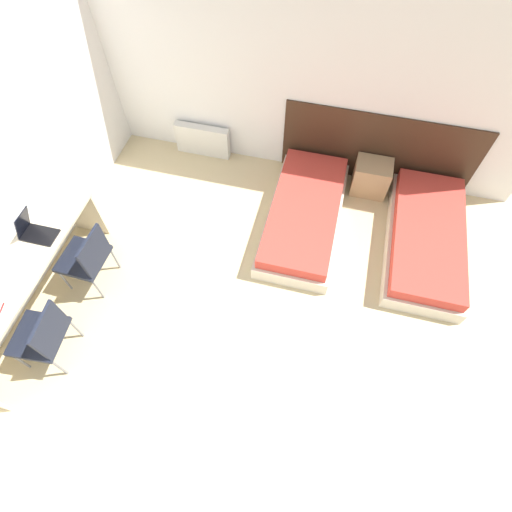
{
  "coord_description": "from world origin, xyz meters",
  "views": [
    {
      "loc": [
        0.56,
        0.23,
        4.17
      ],
      "look_at": [
        0.0,
        2.47,
        0.55
      ],
      "focal_mm": 28.0,
      "sensor_mm": 36.0,
      "label": 1
    }
  ],
  "objects_px": {
    "bed_near_door": "(426,238)",
    "nightstand": "(371,177)",
    "bed_near_window": "(304,215)",
    "laptop": "(34,231)",
    "chair_near_laptop": "(87,257)",
    "chair_near_notebook": "(42,335)"
  },
  "relations": [
    {
      "from": "bed_near_door",
      "to": "nightstand",
      "type": "bearing_deg",
      "value": 133.7
    },
    {
      "from": "bed_near_window",
      "to": "nightstand",
      "type": "xyz_separation_m",
      "value": [
        0.76,
        0.79,
        0.07
      ]
    },
    {
      "from": "bed_near_window",
      "to": "laptop",
      "type": "distance_m",
      "value": 3.08
    },
    {
      "from": "chair_near_laptop",
      "to": "laptop",
      "type": "bearing_deg",
      "value": -176.35
    },
    {
      "from": "nightstand",
      "to": "laptop",
      "type": "distance_m",
      "value": 4.11
    },
    {
      "from": "chair_near_notebook",
      "to": "bed_near_window",
      "type": "bearing_deg",
      "value": 42.35
    },
    {
      "from": "bed_near_door",
      "to": "laptop",
      "type": "bearing_deg",
      "value": -160.9
    },
    {
      "from": "bed_near_window",
      "to": "chair_near_notebook",
      "type": "distance_m",
      "value": 3.22
    },
    {
      "from": "bed_near_window",
      "to": "bed_near_door",
      "type": "distance_m",
      "value": 1.51
    },
    {
      "from": "nightstand",
      "to": "chair_near_laptop",
      "type": "bearing_deg",
      "value": -142.98
    },
    {
      "from": "chair_near_laptop",
      "to": "laptop",
      "type": "distance_m",
      "value": 0.57
    },
    {
      "from": "nightstand",
      "to": "laptop",
      "type": "height_order",
      "value": "laptop"
    },
    {
      "from": "nightstand",
      "to": "chair_near_notebook",
      "type": "bearing_deg",
      "value": -133.11
    },
    {
      "from": "nightstand",
      "to": "chair_near_notebook",
      "type": "xyz_separation_m",
      "value": [
        -2.94,
        -3.14,
        0.26
      ]
    },
    {
      "from": "bed_near_door",
      "to": "nightstand",
      "type": "height_order",
      "value": "nightstand"
    },
    {
      "from": "chair_near_laptop",
      "to": "chair_near_notebook",
      "type": "bearing_deg",
      "value": -88.01
    },
    {
      "from": "bed_near_door",
      "to": "chair_near_laptop",
      "type": "distance_m",
      "value": 3.98
    },
    {
      "from": "bed_near_door",
      "to": "laptop",
      "type": "relative_size",
      "value": 5.42
    },
    {
      "from": "chair_near_laptop",
      "to": "bed_near_window",
      "type": "bearing_deg",
      "value": 35.13
    },
    {
      "from": "chair_near_laptop",
      "to": "chair_near_notebook",
      "type": "distance_m",
      "value": 0.92
    },
    {
      "from": "chair_near_laptop",
      "to": "laptop",
      "type": "relative_size",
      "value": 2.47
    },
    {
      "from": "bed_near_window",
      "to": "nightstand",
      "type": "relative_size",
      "value": 4.16
    }
  ]
}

